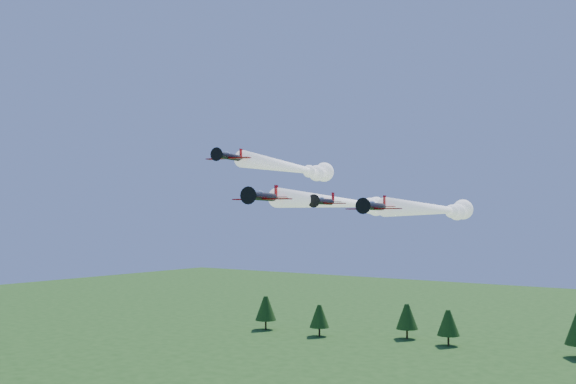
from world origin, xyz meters
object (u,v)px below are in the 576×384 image
Objects in this scene: plane_lead at (345,203)px; plane_right at (438,210)px; plane_left at (297,169)px; plane_slot at (324,202)px.

plane_lead is 1.11× the size of plane_right.
plane_lead is 1.34× the size of plane_left.
plane_left is at bearing -167.56° from plane_right.
plane_lead is at bearing -8.75° from plane_left.
plane_slot is at bearing -83.18° from plane_lead.
plane_left reaches higher than plane_right.
plane_slot reaches higher than plane_right.
plane_left is (-9.54, -0.31, 6.13)m from plane_lead.
plane_right is 22.78m from plane_slot.
plane_lead is 15.15m from plane_right.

